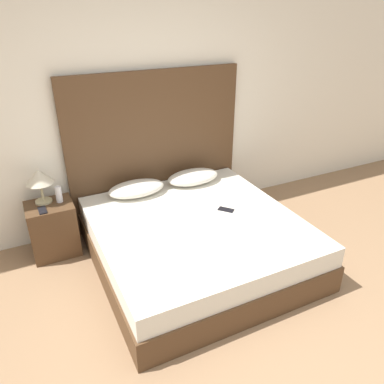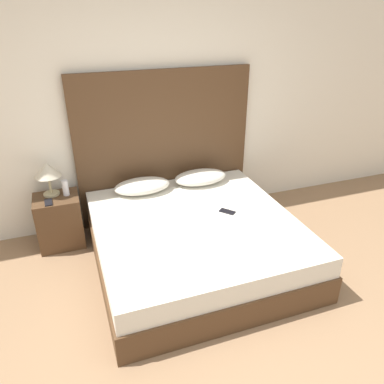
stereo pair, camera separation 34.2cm
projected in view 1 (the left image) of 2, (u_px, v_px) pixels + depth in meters
ground_plane at (271, 381)px, 2.50m from camera, size 16.00×16.00×0.00m
wall_back at (138, 101)px, 3.84m from camera, size 10.00×0.06×2.70m
bed at (196, 241)px, 3.57m from camera, size 1.84×1.91×0.46m
headboard at (156, 149)px, 4.08m from camera, size 1.93×0.05×1.67m
pillow_left at (137, 189)px, 3.89m from camera, size 0.59×0.33×0.14m
pillow_right at (193, 177)px, 4.15m from camera, size 0.59×0.33×0.14m
phone_on_bed at (226, 210)px, 3.63m from camera, size 0.15×0.16×0.01m
nightstand at (53, 229)px, 3.68m from camera, size 0.44×0.37×0.54m
table_lamp at (39, 178)px, 3.49m from camera, size 0.26×0.26×0.34m
phone_on_nightstand at (42, 210)px, 3.45m from camera, size 0.08×0.15×0.01m
toiletry_bottle at (59, 194)px, 3.57m from camera, size 0.06×0.06×0.16m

